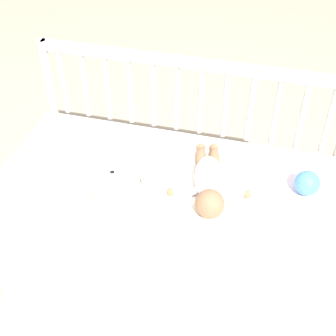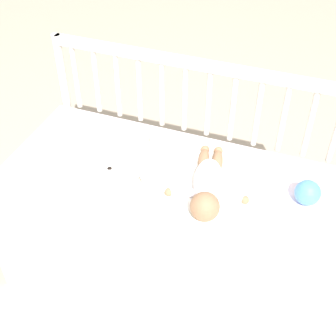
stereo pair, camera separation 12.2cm
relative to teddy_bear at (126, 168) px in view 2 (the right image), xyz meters
The scene contains 7 objects.
ground_plane 0.60m from the teddy_bear, 17.12° to the left, with size 12.00×12.00×0.00m, color tan.
crib_mattress 0.35m from the teddy_bear, 17.12° to the left, with size 1.22×0.60×0.53m.
crib_rail 0.39m from the teddy_bear, 68.89° to the left, with size 1.22×0.04×0.85m.
blanket 0.16m from the teddy_bear, 21.28° to the left, with size 0.82×0.53×0.01m.
teddy_bear is the anchor object (origin of this frame).
baby 0.29m from the teddy_bear, ahead, with size 0.32×0.40×0.10m.
toy_ball 0.63m from the teddy_bear, 10.22° to the left, with size 0.09×0.09×0.09m.
Camera 2 is at (0.43, -1.15, 1.67)m, focal length 50.00 mm.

